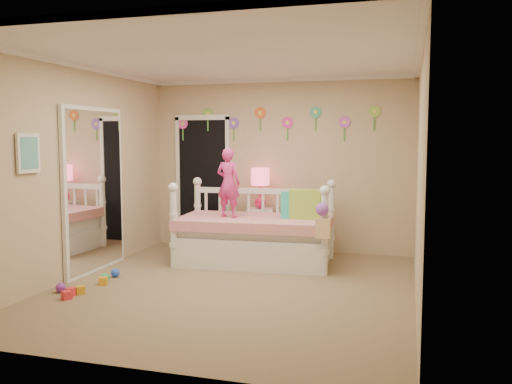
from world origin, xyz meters
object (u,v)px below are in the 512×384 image
(nightstand, at_px, (260,230))
(table_lamp, at_px, (260,182))
(daybed, at_px, (255,222))
(child, at_px, (228,183))

(nightstand, bearing_deg, table_lamp, 80.32)
(daybed, xyz_separation_m, table_lamp, (-0.13, 0.72, 0.49))
(child, distance_m, table_lamp, 0.85)
(daybed, height_order, table_lamp, table_lamp)
(child, xyz_separation_m, table_lamp, (0.22, 0.82, -0.04))
(nightstand, bearing_deg, child, -114.70)
(nightstand, relative_size, table_lamp, 1.08)
(daybed, height_order, nightstand, daybed)
(child, distance_m, nightstand, 1.15)
(child, bearing_deg, nightstand, -95.30)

